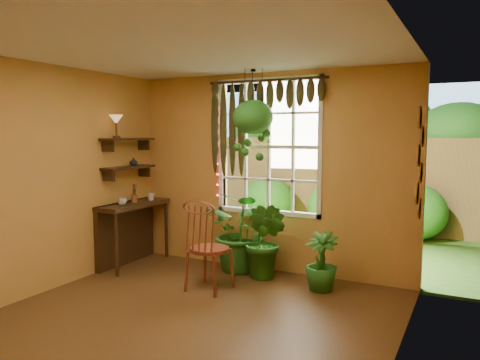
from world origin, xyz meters
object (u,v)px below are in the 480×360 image
object	(u,v)px
potted_plant_mid	(265,241)
hanging_basket	(253,122)
windsor_chair	(208,260)
potted_plant_left	(243,231)
counter_ledge	(128,226)

from	to	relation	value
potted_plant_mid	hanging_basket	world-z (taller)	hanging_basket
windsor_chair	potted_plant_left	distance (m)	0.91
windsor_chair	hanging_basket	bearing A→B (deg)	75.30
windsor_chair	potted_plant_mid	size ratio (longest dim) A/B	1.26
windsor_chair	hanging_basket	xyz separation A→B (m)	(0.24, 0.75, 1.65)
counter_ledge	potted_plant_left	xyz separation A→B (m)	(1.65, 0.41, 0.00)
counter_ledge	windsor_chair	distance (m)	1.70
potted_plant_left	potted_plant_mid	distance (m)	0.45
potted_plant_mid	counter_ledge	bearing A→B (deg)	-173.53
counter_ledge	potted_plant_left	world-z (taller)	potted_plant_left
counter_ledge	hanging_basket	bearing A→B (deg)	8.43
counter_ledge	potted_plant_mid	xyz separation A→B (m)	(2.06, 0.23, -0.05)
potted_plant_left	potted_plant_mid	xyz separation A→B (m)	(0.41, -0.17, -0.05)
hanging_basket	counter_ledge	bearing A→B (deg)	-171.57
counter_ledge	hanging_basket	world-z (taller)	hanging_basket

